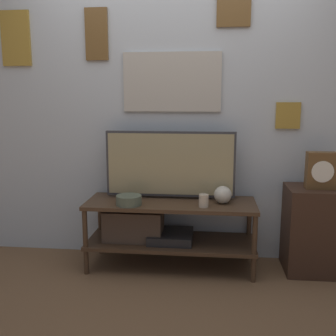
{
  "coord_description": "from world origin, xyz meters",
  "views": [
    {
      "loc": [
        0.31,
        -2.8,
        1.41
      ],
      "look_at": [
        -0.02,
        0.28,
        0.84
      ],
      "focal_mm": 42.0,
      "sensor_mm": 36.0,
      "label": 1
    }
  ],
  "objects_px": {
    "vase_wide_bowl": "(129,200)",
    "vase_round_glass": "(223,195)",
    "mantel_clock": "(321,171)",
    "candle_jar": "(204,201)",
    "television": "(170,164)"
  },
  "relations": [
    {
      "from": "television",
      "to": "mantel_clock",
      "type": "bearing_deg",
      "value": -4.34
    },
    {
      "from": "television",
      "to": "candle_jar",
      "type": "relative_size",
      "value": 10.75
    },
    {
      "from": "television",
      "to": "vase_wide_bowl",
      "type": "relative_size",
      "value": 5.3
    },
    {
      "from": "television",
      "to": "vase_wide_bowl",
      "type": "height_order",
      "value": "television"
    },
    {
      "from": "mantel_clock",
      "to": "vase_wide_bowl",
      "type": "bearing_deg",
      "value": -174.3
    },
    {
      "from": "television",
      "to": "mantel_clock",
      "type": "relative_size",
      "value": 3.72
    },
    {
      "from": "vase_wide_bowl",
      "to": "vase_round_glass",
      "type": "bearing_deg",
      "value": 9.41
    },
    {
      "from": "vase_round_glass",
      "to": "mantel_clock",
      "type": "bearing_deg",
      "value": 2.0
    },
    {
      "from": "candle_jar",
      "to": "mantel_clock",
      "type": "bearing_deg",
      "value": 9.27
    },
    {
      "from": "vase_round_glass",
      "to": "vase_wide_bowl",
      "type": "height_order",
      "value": "vase_round_glass"
    },
    {
      "from": "candle_jar",
      "to": "television",
      "type": "bearing_deg",
      "value": 140.29
    },
    {
      "from": "candle_jar",
      "to": "mantel_clock",
      "type": "distance_m",
      "value": 0.94
    },
    {
      "from": "television",
      "to": "vase_round_glass",
      "type": "height_order",
      "value": "television"
    },
    {
      "from": "television",
      "to": "candle_jar",
      "type": "distance_m",
      "value": 0.44
    },
    {
      "from": "vase_wide_bowl",
      "to": "mantel_clock",
      "type": "xyz_separation_m",
      "value": [
        1.49,
        0.15,
        0.24
      ]
    }
  ]
}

